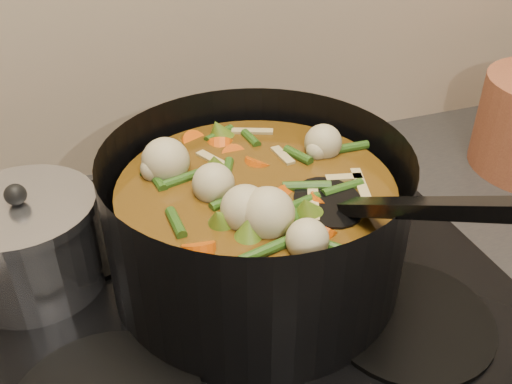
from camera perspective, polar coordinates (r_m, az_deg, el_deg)
name	(u,v)px	position (r m, az deg, el deg)	size (l,w,h in m)	color
stovetop	(229,283)	(0.68, -2.69, -9.10)	(0.62, 0.54, 0.03)	black
stockpot	(257,221)	(0.63, 0.06, -2.93)	(0.34, 0.43, 0.24)	black
saucepan	(29,243)	(0.68, -21.73, -4.77)	(0.16, 0.16, 0.13)	silver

